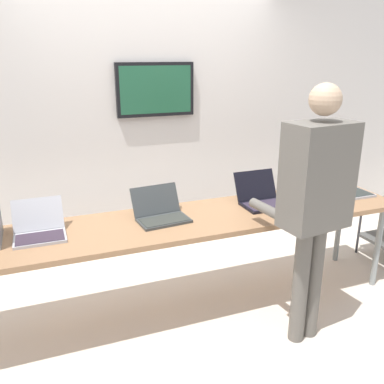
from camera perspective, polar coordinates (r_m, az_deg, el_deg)
The scene contains 8 objects.
ground at distance 3.51m, azimuth -0.35°, elevation -15.83°, with size 8.00×8.00×0.04m, color beige.
back_wall at distance 4.02m, azimuth -6.12°, elevation 9.90°, with size 8.00×0.11×2.73m.
workbench at distance 3.15m, azimuth -0.37°, elevation -4.41°, with size 3.51×0.70×0.78m.
laptop_station_0 at distance 3.00m, azimuth -20.28°, elevation -4.77°, with size 0.34×0.35×0.22m.
laptop_station_1 at distance 3.10m, azimuth -4.34°, elevation -2.82°, with size 0.40×0.36×0.23m.
laptop_station_2 at distance 3.45m, azimuth 9.54°, elevation -0.73°, with size 0.37×0.36×0.25m.
laptop_station_3 at distance 3.92m, azimuth 20.42°, elevation 0.71°, with size 0.35×0.34×0.26m.
person at distance 2.81m, azimuth 16.56°, elevation -0.23°, with size 0.49×0.63×1.80m.
Camera 1 is at (-1.02, -2.72, 1.96)m, focal length 38.78 mm.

